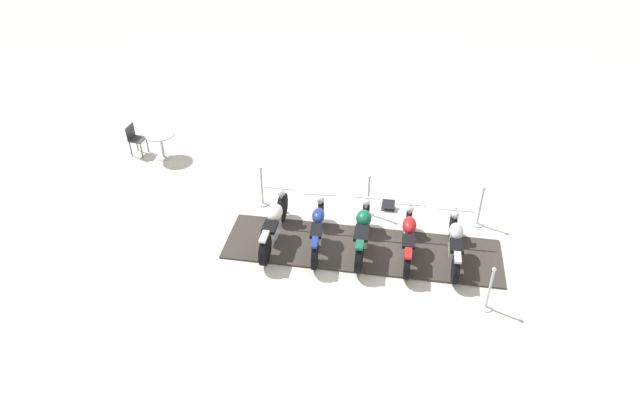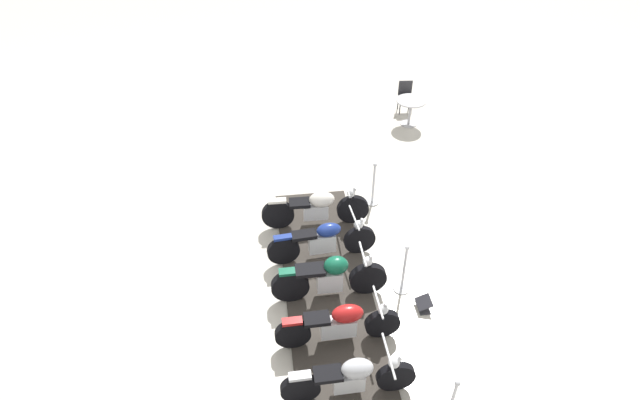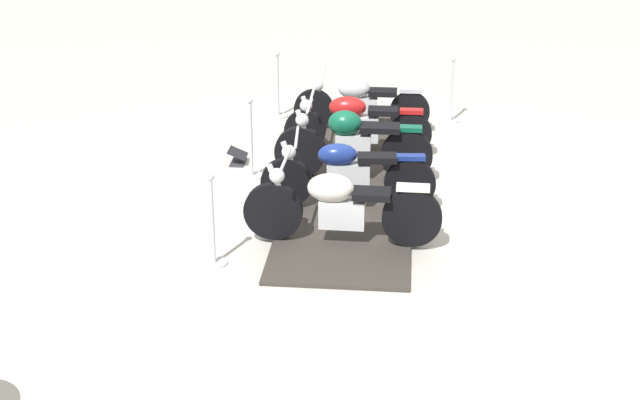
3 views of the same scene
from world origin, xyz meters
TOP-DOWN VIEW (x-y plane):
  - ground_plane at (0.00, 0.00)m, footprint 80.00×80.00m
  - display_platform at (0.00, 0.00)m, footprint 6.47×2.79m
  - motorcycle_chrome at (-1.99, -0.42)m, footprint 0.79×2.09m
  - motorcycle_maroon at (-0.99, -0.23)m, footprint 0.75×2.13m
  - motorcycle_forest at (0.00, -0.02)m, footprint 0.69×2.13m
  - motorcycle_navy at (1.01, 0.16)m, footprint 0.88×2.16m
  - motorcycle_cream at (2.01, 0.35)m, footprint 0.73×2.30m
  - stanchion_right_mid at (0.27, -1.37)m, footprint 0.31×0.31m
  - stanchion_right_front at (-2.35, -1.88)m, footprint 0.30×0.30m
  - stanchion_left_front at (-2.88, 0.87)m, footprint 0.28×0.28m
  - stanchion_right_rear at (2.88, -0.87)m, footprint 0.30×0.30m
  - info_placard at (-0.17, -1.75)m, footprint 0.38×0.32m

SIDE VIEW (x-z plane):
  - ground_plane at x=0.00m, z-range 0.00..0.00m
  - display_platform at x=0.00m, z-range 0.00..0.04m
  - info_placard at x=-0.17m, z-range -0.03..0.18m
  - stanchion_right_front at x=-2.35m, z-range -0.17..0.93m
  - stanchion_right_rear at x=2.88m, z-range -0.17..0.93m
  - stanchion_left_front at x=-2.88m, z-range -0.15..0.93m
  - stanchion_right_mid at x=0.27m, z-range -0.18..0.97m
  - motorcycle_chrome at x=-1.99m, z-range 0.03..0.94m
  - motorcycle_maroon at x=-0.99m, z-range 0.04..0.94m
  - motorcycle_navy at x=1.01m, z-range 0.02..0.98m
  - motorcycle_cream at x=2.01m, z-range 0.01..1.02m
  - motorcycle_forest at x=0.00m, z-range 0.02..1.04m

